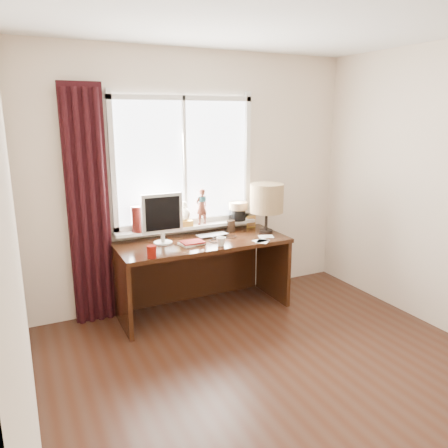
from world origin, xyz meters
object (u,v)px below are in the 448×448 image
red_cup (152,252)px  desk (199,261)px  mug (221,241)px  laptop (212,235)px  table_lamp (267,199)px  monitor (162,216)px

red_cup → desk: (0.61, 0.40, -0.30)m
mug → red_cup: bearing=-175.3°
mug → desk: mug is taller
laptop → desk: laptop is taller
table_lamp → laptop: bearing=170.0°
mug → monitor: monitor is taller
monitor → red_cup: bearing=-121.0°
desk → monitor: monitor is taller
red_cup → desk: red_cup is taller
red_cup → monitor: 0.50m
mug → desk: 0.45m
table_lamp → red_cup: bearing=-167.7°
desk → table_lamp: bearing=-8.1°
mug → table_lamp: size_ratio=0.18×
desk → table_lamp: 0.95m
mug → desk: (-0.09, 0.34, -0.29)m
mug → desk: bearing=104.2°
laptop → mug: size_ratio=3.49×
laptop → mug: (-0.06, -0.34, 0.03)m
laptop → desk: size_ratio=0.19×
mug → red_cup: (-0.70, -0.06, 0.01)m
laptop → red_cup: (-0.76, -0.40, 0.04)m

